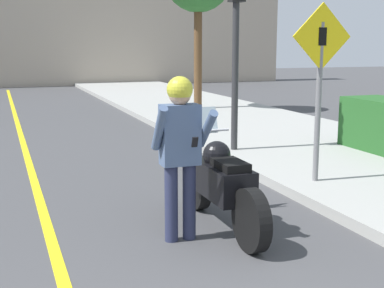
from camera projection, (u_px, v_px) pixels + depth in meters
name	position (u px, v px, depth m)	size (l,w,h in m)	color
road_center_line	(36.00, 187.00, 7.81)	(0.12, 36.00, 0.01)	yellow
building_backdrop	(16.00, 24.00, 25.93)	(28.00, 1.20, 6.05)	#B2A38E
motorcycle	(221.00, 184.00, 6.01)	(0.62, 2.18, 1.31)	black
person_biker	(180.00, 141.00, 5.51)	(0.59, 0.48, 1.74)	#282D4C
crossing_sign	(320.00, 76.00, 7.35)	(0.91, 0.08, 2.47)	slate
traffic_light	(236.00, 17.00, 9.45)	(0.26, 0.30, 3.41)	#2D2D30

